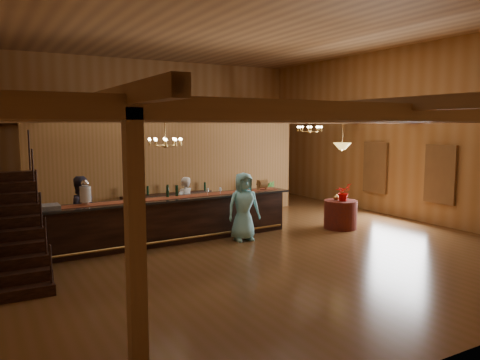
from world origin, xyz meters
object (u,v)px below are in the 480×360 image
beverage_dispenser (85,193)px  round_table (340,214)px  chandelier_left (165,141)px  bartender (185,205)px  chandelier_right (310,129)px  pendant_lamp (342,146)px  guest (244,207)px  staff_second (79,212)px  raffle_drum (262,184)px  floor_plant (267,197)px  backbar_shelf (168,207)px  tasting_bar (172,220)px

beverage_dispenser → round_table: size_ratio=0.63×
chandelier_left → bartender: bearing=52.5°
chandelier_right → pendant_lamp: (-0.37, -1.99, -0.49)m
chandelier_left → chandelier_right: (5.62, 1.71, 0.27)m
chandelier_left → guest: bearing=-2.9°
staff_second → raffle_drum: bearing=170.3°
beverage_dispenser → raffle_drum: bearing=1.5°
guest → floor_plant: bearing=57.5°
backbar_shelf → floor_plant: (3.39, -0.53, 0.13)m
raffle_drum → guest: (-1.09, -0.81, -0.44)m
pendant_lamp → bartender: size_ratio=0.57×
chandelier_left → pendant_lamp: 5.27m
tasting_bar → backbar_shelf: 2.94m
chandelier_right → floor_plant: size_ratio=0.72×
beverage_dispenser → floor_plant: 6.93m
raffle_drum → pendant_lamp: (2.08, -0.99, 1.07)m
chandelier_right → staff_second: 7.68m
chandelier_left → pendant_lamp: bearing=-3.0°
backbar_shelf → round_table: backbar_shelf is taller
beverage_dispenser → staff_second: 0.90m
chandelier_left → backbar_shelf: bearing=68.8°
tasting_bar → staff_second: (-2.16, 0.66, 0.30)m
round_table → tasting_bar: bearing=169.5°
tasting_bar → round_table: (4.87, -0.90, -0.17)m
raffle_drum → guest: size_ratio=0.19×
guest → bartender: bearing=134.1°
chandelier_right → guest: 4.45m
raffle_drum → chandelier_right: size_ratio=0.43×
pendant_lamp → floor_plant: pendant_lamp is taller
chandelier_left → bartender: chandelier_left is taller
staff_second → floor_plant: staff_second is taller
round_table → staff_second: (-7.03, 1.56, 0.47)m
beverage_dispenser → raffle_drum: size_ratio=1.76×
tasting_bar → bartender: bartender is taller
backbar_shelf → bartender: bearing=-104.1°
staff_second → floor_plant: 6.69m
round_table → bartender: 4.53m
staff_second → beverage_dispenser: bearing=88.6°
floor_plant → backbar_shelf: bearing=171.1°
round_table → chandelier_left: 5.71m
backbar_shelf → staff_second: size_ratio=1.71×
chandelier_left → staff_second: chandelier_left is taller
backbar_shelf → pendant_lamp: (3.93, -3.69, 1.98)m
beverage_dispenser → guest: size_ratio=0.34×
chandelier_left → floor_plant: size_ratio=0.72×
backbar_shelf → bartender: bartender is taller
chandelier_left → beverage_dispenser: bearing=161.8°
raffle_drum → round_table: 2.48m
backbar_shelf → bartender: 2.09m
staff_second → floor_plant: (6.49, 1.59, -0.33)m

